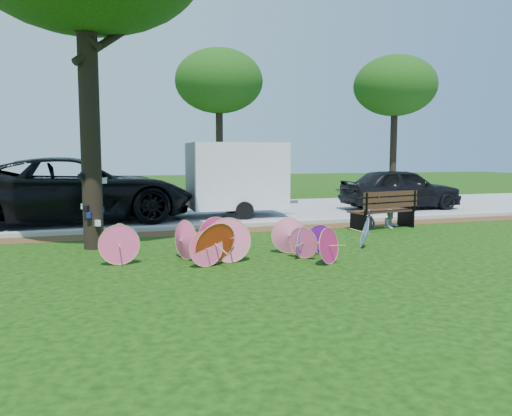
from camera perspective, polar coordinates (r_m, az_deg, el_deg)
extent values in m
plane|color=black|center=(9.58, 0.74, -6.66)|extent=(90.00, 90.00, 0.00)
cube|color=#472D16|center=(13.86, -5.09, -2.71)|extent=(90.00, 1.00, 0.01)
cube|color=#B7B5AD|center=(14.52, -5.68, -2.09)|extent=(90.00, 0.30, 0.12)
cube|color=gray|center=(18.58, -8.30, -0.52)|extent=(90.00, 8.00, 0.01)
cylinder|color=black|center=(11.80, -18.45, 8.95)|extent=(0.44, 0.44, 5.54)
cone|color=#B51A54|center=(9.83, 8.09, -4.25)|extent=(0.72, 0.57, 0.73)
cone|color=#FC4D86|center=(10.15, -8.33, -3.66)|extent=(0.44, 0.80, 0.82)
cone|color=#DD5E84|center=(10.75, 3.80, -3.19)|extent=(0.79, 0.36, 0.78)
cone|color=purple|center=(10.72, 7.65, -3.56)|extent=(0.58, 0.60, 0.67)
cone|color=red|center=(9.61, -4.87, -3.96)|extent=(0.96, 0.66, 0.88)
cone|color=#FC4D86|center=(10.01, -15.38, -4.02)|extent=(0.79, 0.17, 0.80)
cone|color=#5F82F4|center=(10.37, 4.98, -3.86)|extent=(0.50, 0.58, 0.66)
cone|color=#DD5E84|center=(9.95, -3.19, -3.54)|extent=(0.92, 0.39, 0.91)
cone|color=purple|center=(10.01, -4.91, -4.10)|extent=(0.35, 0.72, 0.70)
cone|color=#B51A54|center=(10.80, -4.54, -3.11)|extent=(0.80, 0.27, 0.79)
cone|color=#FC4D86|center=(10.28, 5.53, -3.96)|extent=(0.52, 0.59, 0.66)
cone|color=#FC4D86|center=(9.54, -5.83, -4.60)|extent=(0.71, 0.28, 0.71)
cone|color=#5F82F4|center=(11.75, 12.53, -2.70)|extent=(0.53, 0.75, 0.71)
cone|color=#B51A54|center=(10.69, -15.07, -3.58)|extent=(0.50, 0.67, 0.72)
imported|color=black|center=(16.71, -19.95, 1.95)|extent=(7.62, 4.03, 2.04)
imported|color=black|center=(20.33, 16.18, 2.12)|extent=(4.75, 1.98, 1.61)
cube|color=white|center=(17.25, -2.21, 3.73)|extent=(3.23, 2.09, 2.83)
imported|color=#3D3F53|center=(14.71, 12.89, -0.06)|extent=(0.50, 0.43, 1.17)
imported|color=#B1B0BA|center=(15.08, 15.18, -0.23)|extent=(0.55, 0.46, 1.03)
cylinder|color=black|center=(25.45, -4.20, 6.90)|extent=(0.36, 0.36, 5.00)
ellipsoid|color=black|center=(25.72, -4.25, 14.28)|extent=(4.40, 4.40, 3.20)
cylinder|color=black|center=(28.07, 15.42, 6.62)|extent=(0.36, 0.36, 5.00)
ellipsoid|color=black|center=(28.31, 15.61, 13.31)|extent=(4.40, 4.40, 3.20)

